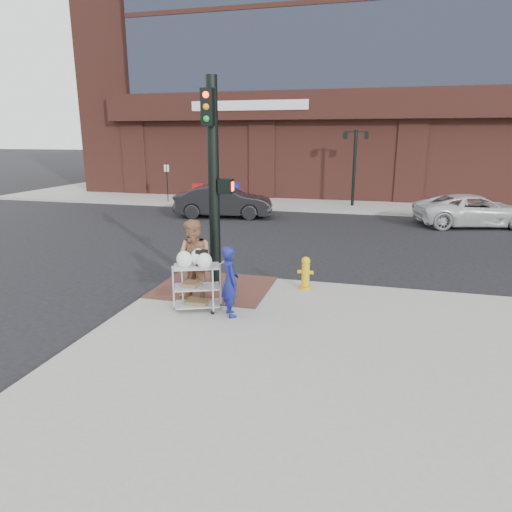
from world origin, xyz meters
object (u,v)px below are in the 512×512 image
(sedan_dark, at_px, (224,201))
(pedestrian_tan, at_px, (195,261))
(lamp_post, at_px, (355,160))
(utility_cart, at_px, (197,283))
(traffic_signal_pole, at_px, (214,180))
(fire_hydrant, at_px, (306,273))
(woman_blue, at_px, (230,281))
(minivan_white, at_px, (474,210))

(sedan_dark, bearing_deg, pedestrian_tan, -173.68)
(lamp_post, xyz_separation_m, utility_cart, (-2.43, -16.61, -1.86))
(traffic_signal_pole, distance_m, fire_hydrant, 3.15)
(traffic_signal_pole, xyz_separation_m, sedan_dark, (-3.42, 10.74, -2.06))
(woman_blue, distance_m, fire_hydrant, 2.47)
(woman_blue, xyz_separation_m, utility_cart, (-0.80, 0.15, -0.15))
(pedestrian_tan, xyz_separation_m, minivan_white, (8.08, 12.19, -0.40))
(sedan_dark, bearing_deg, utility_cart, -173.23)
(pedestrian_tan, relative_size, utility_cart, 1.41)
(traffic_signal_pole, relative_size, minivan_white, 1.01)
(lamp_post, relative_size, woman_blue, 2.65)
(woman_blue, bearing_deg, traffic_signal_pole, -3.73)
(lamp_post, height_order, fire_hydrant, lamp_post)
(lamp_post, height_order, utility_cart, lamp_post)
(traffic_signal_pole, height_order, sedan_dark, traffic_signal_pole)
(woman_blue, height_order, sedan_dark, woman_blue)
(traffic_signal_pole, height_order, fire_hydrant, traffic_signal_pole)
(traffic_signal_pole, relative_size, woman_blue, 3.31)
(traffic_signal_pole, bearing_deg, sedan_dark, 107.68)
(minivan_white, bearing_deg, utility_cart, 134.19)
(lamp_post, distance_m, fire_hydrant, 14.82)
(traffic_signal_pole, bearing_deg, lamp_post, 80.76)
(utility_cart, distance_m, fire_hydrant, 2.85)
(traffic_signal_pole, height_order, minivan_white, traffic_signal_pole)
(sedan_dark, bearing_deg, minivan_white, -96.17)
(woman_blue, bearing_deg, lamp_post, -38.34)
(woman_blue, bearing_deg, minivan_white, -61.45)
(sedan_dark, distance_m, utility_cart, 12.61)
(sedan_dark, distance_m, fire_hydrant, 11.60)
(woman_blue, bearing_deg, utility_cart, 46.55)
(traffic_signal_pole, xyz_separation_m, utility_cart, (0.05, -1.38, -2.07))
(woman_blue, relative_size, sedan_dark, 0.32)
(lamp_post, bearing_deg, sedan_dark, -142.73)
(traffic_signal_pole, xyz_separation_m, fire_hydrant, (2.13, 0.55, -2.26))
(minivan_white, bearing_deg, fire_hydrant, 137.73)
(utility_cart, bearing_deg, fire_hydrant, 42.99)
(lamp_post, height_order, pedestrian_tan, lamp_post)
(utility_cart, bearing_deg, minivan_white, 58.38)
(pedestrian_tan, distance_m, minivan_white, 14.64)
(traffic_signal_pole, bearing_deg, woman_blue, -60.91)
(traffic_signal_pole, height_order, pedestrian_tan, traffic_signal_pole)
(sedan_dark, xyz_separation_m, utility_cart, (3.47, -12.12, -0.01))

